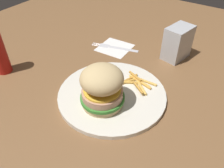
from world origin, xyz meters
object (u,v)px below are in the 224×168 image
object	(u,v)px
napkin_dispenser	(178,43)
plate	(112,94)
sandwich	(102,87)
napkin	(115,48)
fork	(114,47)
fries_pile	(137,82)

from	to	relation	value
napkin_dispenser	plate	bearing A→B (deg)	-1.80
plate	sandwich	xyz separation A→B (m)	(0.05, 0.00, 0.06)
sandwich	napkin	distance (m)	0.30
napkin	fork	xyz separation A→B (m)	(0.00, -0.00, 0.00)
sandwich	fork	world-z (taller)	sandwich
sandwich	fries_pile	bearing A→B (deg)	163.91
fries_pile	sandwich	bearing A→B (deg)	-16.09
napkin	fork	bearing A→B (deg)	-75.08
sandwich	napkin_dispenser	world-z (taller)	sandwich
sandwich	napkin_dispenser	xyz separation A→B (m)	(-0.33, 0.07, -0.01)
plate	fries_pile	distance (m)	0.08
fork	sandwich	bearing A→B (deg)	27.41
napkin	napkin_dispenser	bearing A→B (deg)	106.62
plate	napkin_dispenser	xyz separation A→B (m)	(-0.28, 0.07, 0.05)
napkin	napkin_dispenser	distance (m)	0.22
fries_pile	napkin	distance (m)	0.22
plate	fork	xyz separation A→B (m)	(-0.22, -0.13, -0.00)
napkin	fork	size ratio (longest dim) A/B	0.64
fork	napkin_dispenser	xyz separation A→B (m)	(-0.06, 0.20, 0.05)
fries_pile	napkin	world-z (taller)	fries_pile
napkin_dispenser	fries_pile	bearing A→B (deg)	3.15
plate	fries_pile	world-z (taller)	fries_pile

